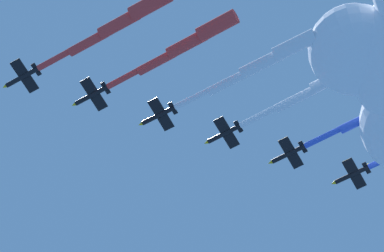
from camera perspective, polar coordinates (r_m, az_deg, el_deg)
jet_lead at (r=212.89m, az=-4.56°, el=6.11°), size 26.17×40.18×3.95m
jet_port_inner at (r=215.28m, az=-0.47°, el=4.90°), size 25.85×39.37×4.00m
jet_starboard_inner at (r=217.68m, az=4.04°, el=3.70°), size 26.49×41.69×4.01m
jet_port_mid at (r=221.50m, az=8.39°, el=2.84°), size 28.67×43.76×3.96m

